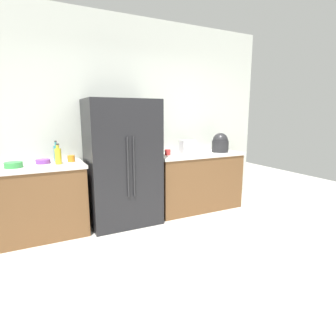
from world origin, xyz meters
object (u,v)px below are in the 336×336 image
at_px(bottle_a, 58,156).
at_px(bowl_c, 43,161).
at_px(refrigerator, 123,163).
at_px(cup_c, 168,152).
at_px(rice_cooker, 220,143).
at_px(cup_b, 71,159).
at_px(bowl_a, 14,165).
at_px(toaster, 188,147).
at_px(bottle_b, 56,153).

height_order(bottle_a, bowl_c, bottle_a).
xyz_separation_m(refrigerator, cup_c, (0.74, 0.07, 0.10)).
relative_size(refrigerator, rice_cooker, 5.52).
bearing_deg(bowl_c, cup_b, -4.11).
bearing_deg(bowl_a, toaster, 2.43).
bearing_deg(cup_c, bowl_a, -177.81).
height_order(refrigerator, rice_cooker, refrigerator).
xyz_separation_m(bottle_a, bottle_b, (-0.00, 0.19, 0.01)).
bearing_deg(bottle_b, toaster, -2.76).
height_order(refrigerator, cup_c, refrigerator).
bearing_deg(bowl_a, cup_c, 2.19).
bearing_deg(bowl_a, refrigerator, 0.33).
xyz_separation_m(cup_b, bowl_a, (-0.66, -0.12, -0.01)).
height_order(bottle_b, cup_b, bottle_b).
relative_size(refrigerator, bowl_a, 8.77).
bearing_deg(bowl_c, bottle_a, -39.97).
bearing_deg(bowl_c, cup_c, -2.28).
bearing_deg(cup_c, toaster, 3.77).
height_order(toaster, bowl_c, toaster).
bearing_deg(bottle_b, bowl_a, -158.19).
relative_size(refrigerator, cup_b, 19.07).
bearing_deg(bowl_c, rice_cooker, -3.34).
distance_m(refrigerator, cup_c, 0.75).
relative_size(refrigerator, bottle_a, 6.75).
relative_size(rice_cooker, bowl_c, 1.80).
relative_size(toaster, bottle_a, 0.92).
height_order(cup_c, bowl_c, cup_c).
xyz_separation_m(cup_c, bowl_c, (-1.73, 0.07, -0.02)).
distance_m(refrigerator, bowl_a, 1.32).
xyz_separation_m(bottle_a, cup_b, (0.17, 0.12, -0.06)).
relative_size(cup_c, bowl_c, 0.52).
height_order(refrigerator, bowl_a, refrigerator).
relative_size(rice_cooker, bottle_b, 1.14).
bearing_deg(cup_b, cup_c, -1.84).
relative_size(cup_b, bowl_c, 0.52).
bearing_deg(refrigerator, cup_c, 5.51).
bearing_deg(toaster, rice_cooker, -11.21).
bearing_deg(bottle_a, rice_cooker, -0.29).
relative_size(toaster, bowl_c, 1.35).
height_order(bottle_b, bowl_c, bottle_b).
xyz_separation_m(cup_b, bowl_c, (-0.34, 0.02, -0.02)).
distance_m(toaster, bottle_a, 1.93).
relative_size(rice_cooker, bottle_a, 1.22).
bearing_deg(bottle_b, bowl_c, -163.88).
bearing_deg(bottle_a, cup_c, 2.69).
relative_size(refrigerator, toaster, 7.34).
xyz_separation_m(rice_cooker, bowl_c, (-2.65, 0.16, -0.12)).
height_order(cup_c, bowl_a, cup_c).
bearing_deg(cup_b, bottle_b, 156.91).
xyz_separation_m(bottle_b, cup_b, (0.17, -0.07, -0.07)).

